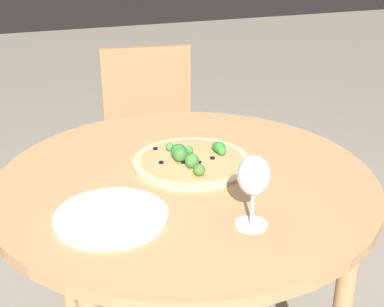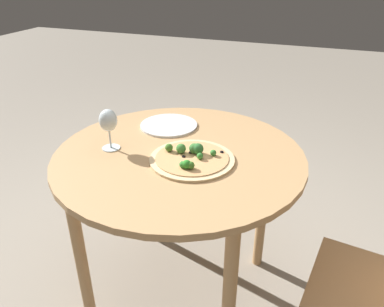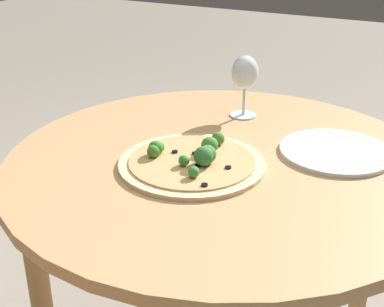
{
  "view_description": "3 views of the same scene",
  "coord_description": "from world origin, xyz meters",
  "px_view_note": "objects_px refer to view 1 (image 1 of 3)",
  "views": [
    {
      "loc": [
        1.2,
        -0.39,
        1.4
      ],
      "look_at": [
        -0.07,
        0.04,
        0.8
      ],
      "focal_mm": 50.0,
      "sensor_mm": 36.0,
      "label": 1
    },
    {
      "loc": [
        -0.51,
        1.23,
        1.47
      ],
      "look_at": [
        -0.07,
        0.04,
        0.8
      ],
      "focal_mm": 35.0,
      "sensor_mm": 36.0,
      "label": 2
    },
    {
      "loc": [
        -1.03,
        -0.46,
        1.29
      ],
      "look_at": [
        -0.07,
        0.04,
        0.8
      ],
      "focal_mm": 50.0,
      "sensor_mm": 36.0,
      "label": 3
    }
  ],
  "objects_px": {
    "wine_glass": "(254,178)",
    "plate_near": "(111,216)",
    "pizza": "(192,160)",
    "chair": "(151,150)"
  },
  "relations": [
    {
      "from": "wine_glass",
      "to": "plate_near",
      "type": "height_order",
      "value": "wine_glass"
    },
    {
      "from": "wine_glass",
      "to": "plate_near",
      "type": "bearing_deg",
      "value": -114.36
    },
    {
      "from": "pizza",
      "to": "wine_glass",
      "type": "height_order",
      "value": "wine_glass"
    },
    {
      "from": "pizza",
      "to": "wine_glass",
      "type": "relative_size",
      "value": 1.94
    },
    {
      "from": "chair",
      "to": "pizza",
      "type": "xyz_separation_m",
      "value": [
        0.78,
        -0.08,
        0.31
      ]
    },
    {
      "from": "chair",
      "to": "plate_near",
      "type": "distance_m",
      "value": 1.09
    },
    {
      "from": "wine_glass",
      "to": "chair",
      "type": "bearing_deg",
      "value": 176.88
    },
    {
      "from": "chair",
      "to": "plate_near",
      "type": "height_order",
      "value": "chair"
    },
    {
      "from": "pizza",
      "to": "plate_near",
      "type": "xyz_separation_m",
      "value": [
        0.21,
        -0.27,
        -0.01
      ]
    },
    {
      "from": "pizza",
      "to": "wine_glass",
      "type": "bearing_deg",
      "value": 3.46
    }
  ]
}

